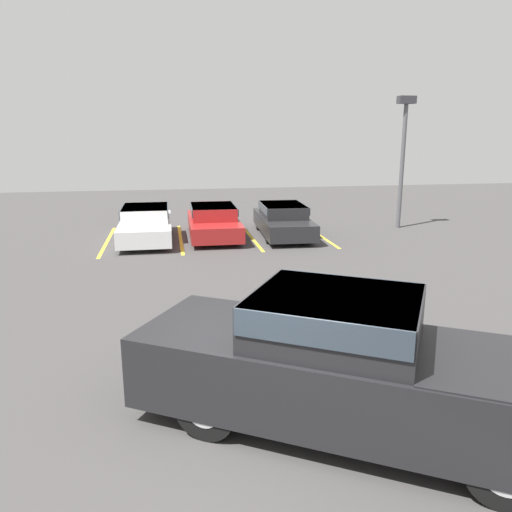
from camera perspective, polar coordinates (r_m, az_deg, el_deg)
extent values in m
plane|color=#423F3F|center=(7.05, 2.98, -19.66)|extent=(60.00, 60.00, 0.00)
cube|color=yellow|center=(19.20, -16.64, 1.63)|extent=(0.12, 5.37, 0.01)
cube|color=yellow|center=(19.07, -8.61, 1.98)|extent=(0.12, 5.37, 0.01)
cube|color=yellow|center=(19.31, -0.63, 2.29)|extent=(0.12, 5.37, 0.01)
cube|color=yellow|center=(19.91, 7.02, 2.54)|extent=(0.12, 5.37, 0.01)
cube|color=black|center=(6.88, 11.28, -13.54)|extent=(6.06, 4.71, 0.99)
cube|color=black|center=(6.60, 9.09, -6.98)|extent=(2.75, 2.65, 0.62)
cube|color=#2D3842|center=(6.55, 9.13, -5.83)|extent=(2.74, 2.67, 0.34)
cylinder|color=black|center=(7.74, 25.64, -14.11)|extent=(0.90, 0.70, 0.88)
cylinder|color=#ADADB2|center=(7.74, 25.64, -14.11)|extent=(0.57, 0.51, 0.48)
cylinder|color=black|center=(6.33, 26.77, -20.88)|extent=(0.90, 0.70, 0.88)
cylinder|color=#ADADB2|center=(6.33, 26.77, -20.88)|extent=(0.57, 0.51, 0.48)
cylinder|color=black|center=(8.14, -0.33, -11.21)|extent=(0.90, 0.70, 0.88)
cylinder|color=#ADADB2|center=(8.14, -0.33, -11.21)|extent=(0.57, 0.51, 0.48)
cylinder|color=black|center=(6.82, -5.55, -16.65)|extent=(0.90, 0.70, 0.88)
cylinder|color=#ADADB2|center=(6.82, -5.55, -16.65)|extent=(0.57, 0.51, 0.48)
cube|color=silver|center=(18.92, -12.45, 3.15)|extent=(1.84, 4.66, 0.59)
cube|color=silver|center=(18.92, -12.52, 4.82)|extent=(1.61, 2.42, 0.49)
cube|color=#2D3842|center=(18.91, -12.54, 5.11)|extent=(1.69, 2.37, 0.29)
cylinder|color=black|center=(17.60, -10.04, 1.95)|extent=(0.23, 0.62, 0.62)
cylinder|color=#ADADB2|center=(17.60, -10.04, 1.95)|extent=(0.25, 0.34, 0.34)
cylinder|color=black|center=(17.68, -15.12, 1.73)|extent=(0.23, 0.62, 0.62)
cylinder|color=#ADADB2|center=(17.68, -15.12, 1.73)|extent=(0.25, 0.34, 0.34)
cylinder|color=black|center=(20.25, -10.07, 3.51)|extent=(0.23, 0.62, 0.62)
cylinder|color=#ADADB2|center=(20.25, -10.07, 3.51)|extent=(0.25, 0.34, 0.34)
cylinder|color=black|center=(20.32, -14.49, 3.32)|extent=(0.23, 0.62, 0.62)
cylinder|color=#ADADB2|center=(20.32, -14.49, 3.32)|extent=(0.25, 0.34, 0.34)
cube|color=maroon|center=(19.16, -4.88, 3.51)|extent=(1.90, 4.52, 0.57)
cube|color=maroon|center=(19.16, -4.93, 5.09)|extent=(1.65, 2.36, 0.47)
cube|color=#2D3842|center=(19.14, -4.93, 5.37)|extent=(1.72, 2.32, 0.28)
cylinder|color=black|center=(17.99, -2.04, 2.40)|extent=(0.24, 0.62, 0.61)
cylinder|color=#ADADB2|center=(17.99, -2.04, 2.40)|extent=(0.24, 0.34, 0.34)
cylinder|color=black|center=(17.86, -7.07, 2.22)|extent=(0.24, 0.62, 0.61)
cylinder|color=#ADADB2|center=(17.86, -7.07, 2.22)|extent=(0.24, 0.34, 0.34)
cylinder|color=black|center=(20.53, -2.95, 3.83)|extent=(0.24, 0.62, 0.61)
cylinder|color=#ADADB2|center=(20.53, -2.95, 3.83)|extent=(0.24, 0.34, 0.34)
cylinder|color=black|center=(20.42, -7.36, 3.68)|extent=(0.24, 0.62, 0.61)
cylinder|color=#ADADB2|center=(20.42, -7.36, 3.68)|extent=(0.24, 0.34, 0.34)
cube|color=#232326|center=(19.37, 3.12, 3.70)|extent=(1.95, 4.63, 0.59)
cube|color=#232326|center=(19.37, 3.09, 5.27)|extent=(1.64, 2.43, 0.46)
cube|color=#2D3842|center=(19.35, 3.09, 5.54)|extent=(1.71, 2.39, 0.28)
cylinder|color=black|center=(18.28, 6.15, 2.52)|extent=(0.27, 0.63, 0.62)
cylinder|color=#ADADB2|center=(18.28, 6.15, 2.52)|extent=(0.27, 0.35, 0.34)
cylinder|color=black|center=(17.99, 1.56, 2.42)|extent=(0.27, 0.63, 0.62)
cylinder|color=#ADADB2|center=(17.99, 1.56, 2.42)|extent=(0.27, 0.35, 0.34)
cylinder|color=black|center=(20.81, 4.46, 3.96)|extent=(0.27, 0.63, 0.62)
cylinder|color=#ADADB2|center=(20.81, 4.46, 3.96)|extent=(0.27, 0.35, 0.34)
cylinder|color=black|center=(20.56, 0.41, 3.88)|extent=(0.27, 0.63, 0.62)
cylinder|color=#ADADB2|center=(20.56, 0.41, 3.88)|extent=(0.27, 0.35, 0.34)
cylinder|color=#515156|center=(21.64, 16.34, 9.69)|extent=(0.17, 0.17, 5.02)
cube|color=#333338|center=(21.63, 16.84, 16.72)|extent=(0.70, 0.36, 0.30)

